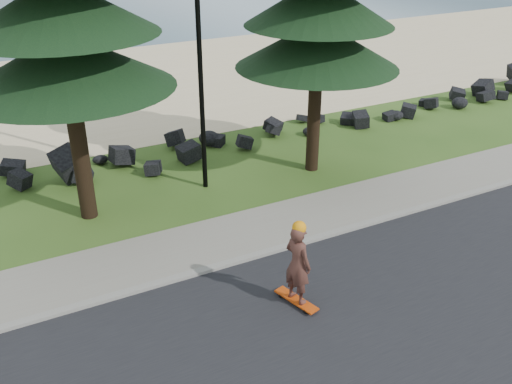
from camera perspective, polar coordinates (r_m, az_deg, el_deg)
ground at (r=14.61m, az=-0.17°, el=-4.40°), size 160.00×160.00×0.00m
road at (r=11.57m, az=10.45°, el=-14.67°), size 160.00×7.00×0.02m
kerb at (r=13.92m, az=1.54°, el=-5.94°), size 160.00×0.20×0.10m
sidewalk at (r=14.75m, az=-0.52°, el=-3.91°), size 160.00×2.00×0.08m
beach_sand at (r=27.30m, az=-14.48°, el=10.01°), size 160.00×15.00×0.01m
seawall_boulders at (r=19.21m, az=-7.86°, el=3.41°), size 60.00×2.40×1.10m
lamp_post at (r=15.77m, az=-5.69°, el=14.14°), size 0.25×0.14×8.14m
skateboarder at (r=11.78m, az=4.19°, el=-7.23°), size 0.58×1.11×2.00m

